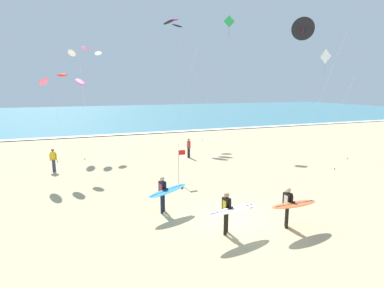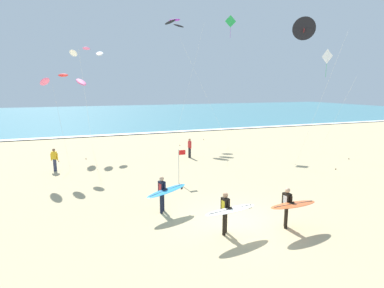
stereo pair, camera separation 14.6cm
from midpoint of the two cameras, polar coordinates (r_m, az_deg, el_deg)
The scene contains 15 objects.
ground_plane at distance 13.43m, azimuth 8.64°, elevation -14.47°, with size 160.00×160.00×0.00m, color tan.
ocean_water at distance 67.00m, azimuth -15.01°, elevation 5.50°, with size 160.00×60.00×0.08m, color teal.
shoreline_foam at distance 37.70m, azimuth -10.80°, elevation 1.96°, with size 160.00×1.24×0.01m, color white.
surfer_lead at distance 11.91m, azimuth 7.16°, elevation -12.32°, with size 2.34×1.08×1.71m.
surfer_trailing at distance 13.84m, azimuth -4.99°, elevation -8.92°, with size 2.17×1.33×1.71m.
surfer_third at distance 12.93m, azimuth 18.41°, elevation -10.88°, with size 2.33×1.04×1.71m.
kite_arc_scarlet_near at distance 21.83m, azimuth -23.02°, elevation 11.14°, with size 3.09×4.07×6.56m.
kite_arc_rose_mid at distance 29.07m, azimuth -19.22°, elevation 16.17°, with size 3.02×4.91×9.13m.
kite_diamond_ivory_far at distance 28.89m, azimuth 24.47°, elevation 14.33°, with size 0.07×3.86×8.89m.
kite_diamond_emerald_high at distance 30.74m, azimuth 6.99°, elevation 20.98°, with size 5.47×0.90×12.38m.
kite_arc_violet_low at distance 34.39m, azimuth -3.19°, elevation 21.95°, with size 3.90×3.71×12.79m.
kite_delta_charcoal_distant at distance 22.82m, azimuth 20.66°, elevation 19.73°, with size 2.87×2.29×10.30m.
bystander_red_top at distance 24.57m, azimuth -0.29°, elevation -0.74°, with size 0.22×0.50×1.59m.
bystander_yellow_top at distance 22.62m, azimuth -24.45°, elevation -2.72°, with size 0.48×0.28×1.59m.
lifeguard_flag at distance 17.85m, azimuth -2.13°, elevation -3.64°, with size 0.45×0.05×2.10m.
Camera 2 is at (-5.90, -10.63, 5.68)m, focal length 28.14 mm.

